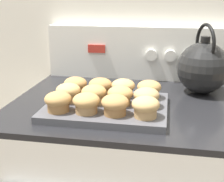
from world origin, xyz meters
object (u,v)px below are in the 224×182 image
at_px(muffin_pan, 107,107).
at_px(muffin_r2_c2, 123,87).
at_px(muffin_r1_c2, 120,95).
at_px(tea_kettle, 203,67).
at_px(muffin_r0_c3, 146,107).
at_px(muffin_r1_c3, 146,97).
at_px(muffin_r1_c0, 68,92).
at_px(muffin_r0_c2, 115,104).
at_px(muffin_r0_c1, 86,103).
at_px(muffin_r2_c0, 75,85).
at_px(muffin_r0_c0, 58,101).
at_px(muffin_r2_c1, 100,86).
at_px(muffin_r1_c1, 94,94).
at_px(muffin_r2_c3, 149,89).

relative_size(muffin_pan, muffin_r2_c2, 4.75).
distance_m(muffin_r1_c2, tea_kettle, 0.35).
relative_size(muffin_r0_c3, tea_kettle, 0.31).
relative_size(muffin_r0_c3, muffin_r1_c3, 1.00).
distance_m(muffin_r0_c3, muffin_r1_c0, 0.26).
bearing_deg(muffin_r0_c2, muffin_r0_c1, -179.72).
relative_size(muffin_pan, muffin_r0_c3, 4.75).
bearing_deg(muffin_r2_c0, muffin_r0_c2, -44.44).
xyz_separation_m(muffin_r1_c0, muffin_r1_c3, (0.24, -0.00, 0.00)).
xyz_separation_m(muffin_r0_c0, muffin_r2_c0, (0.00, 0.16, 0.00)).
distance_m(muffin_r2_c0, muffin_r2_c1, 0.08).
bearing_deg(muffin_r1_c2, muffin_r0_c0, -153.08).
distance_m(muffin_r0_c0, muffin_r1_c2, 0.19).
bearing_deg(muffin_r2_c0, muffin_r2_c1, 2.50).
xyz_separation_m(muffin_pan, muffin_r0_c0, (-0.12, -0.08, 0.04)).
xyz_separation_m(muffin_r1_c1, muffin_r2_c3, (0.16, 0.08, 0.00)).
xyz_separation_m(muffin_r1_c3, muffin_r2_c1, (-0.16, 0.08, 0.00)).
distance_m(muffin_pan, muffin_r2_c3, 0.15).
height_order(muffin_r0_c0, muffin_r1_c2, same).
distance_m(muffin_r1_c1, tea_kettle, 0.42).
bearing_deg(muffin_r1_c1, muffin_pan, -1.53).
height_order(muffin_r1_c0, muffin_r2_c1, same).
bearing_deg(muffin_r1_c1, muffin_r0_c1, -91.82).
relative_size(muffin_r0_c1, muffin_r2_c2, 1.00).
distance_m(muffin_r0_c1, muffin_r2_c0, 0.18).
bearing_deg(muffin_r1_c0, muffin_r2_c2, 26.58).
height_order(muffin_r1_c1, muffin_r1_c3, same).
bearing_deg(muffin_r2_c2, muffin_r2_c0, -178.49).
height_order(muffin_r1_c2, tea_kettle, tea_kettle).
bearing_deg(muffin_r2_c3, muffin_r0_c3, -89.49).
bearing_deg(muffin_r0_c2, muffin_r1_c3, 44.23).
relative_size(muffin_r0_c1, muffin_r0_c2, 1.00).
bearing_deg(muffin_r2_c3, muffin_r2_c2, 179.48).
height_order(muffin_r0_c1, muffin_r1_c1, same).
height_order(muffin_r1_c3, muffin_r2_c3, same).
relative_size(muffin_r1_c3, muffin_r2_c2, 1.00).
bearing_deg(muffin_r1_c2, muffin_r1_c1, -179.66).
distance_m(muffin_r1_c0, muffin_r1_c1, 0.08).
bearing_deg(muffin_r0_c0, muffin_r0_c1, 2.10).
bearing_deg(muffin_r2_c1, muffin_pan, -65.43).
bearing_deg(tea_kettle, muffin_r2_c1, -155.15).
height_order(muffin_r2_c0, muffin_r2_c2, same).
bearing_deg(muffin_r2_c2, tea_kettle, 30.78).
height_order(muffin_r1_c0, muffin_r1_c1, same).
relative_size(muffin_r1_c0, muffin_r2_c1, 1.00).
height_order(muffin_r1_c0, muffin_r1_c3, same).
height_order(muffin_r1_c2, muffin_r2_c2, same).
bearing_deg(muffin_r1_c1, muffin_r0_c0, -135.36).
distance_m(muffin_r1_c0, muffin_r1_c2, 0.16).
xyz_separation_m(muffin_r0_c0, muffin_r0_c2, (0.16, 0.00, 0.00)).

